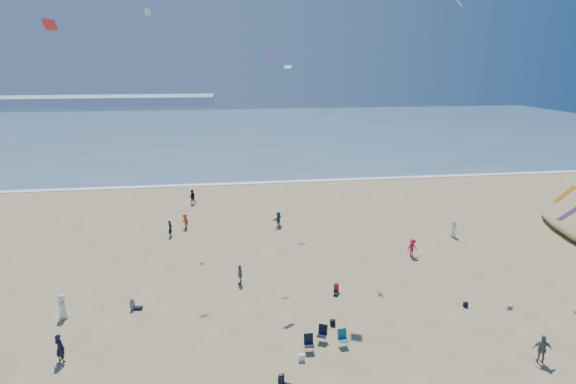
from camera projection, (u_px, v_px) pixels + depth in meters
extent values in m
cube|color=#476B84|center=(229.00, 130.00, 107.25)|extent=(220.00, 100.00, 0.06)
cube|color=white|center=(234.00, 184.00, 59.68)|extent=(220.00, 1.20, 0.08)
cube|color=#7A8EA8|center=(67.00, 101.00, 170.14)|extent=(110.00, 20.00, 3.20)
imported|color=black|center=(170.00, 229.00, 41.45)|extent=(0.47, 0.62, 1.53)
imported|color=black|center=(192.00, 197.00, 50.96)|extent=(0.96, 0.83, 1.70)
imported|color=black|center=(60.00, 348.00, 23.99)|extent=(0.73, 0.65, 1.67)
imported|color=#C51C3E|center=(412.00, 248.00, 37.12)|extent=(1.12, 0.82, 1.55)
imported|color=white|center=(62.00, 306.00, 28.14)|extent=(0.81, 0.94, 1.63)
imported|color=red|center=(185.00, 221.00, 43.46)|extent=(1.01, 1.08, 1.46)
imported|color=white|center=(453.00, 229.00, 41.34)|extent=(0.66, 0.87, 1.60)
imported|color=#305A84|center=(278.00, 219.00, 43.90)|extent=(1.25, 1.42, 1.56)
imported|color=gray|center=(240.00, 275.00, 32.47)|extent=(0.45, 0.91, 1.50)
imported|color=slate|center=(542.00, 349.00, 23.89)|extent=(1.05, 0.70, 1.66)
cube|color=white|center=(302.00, 357.00, 24.22)|extent=(0.35, 0.20, 0.40)
cube|color=black|center=(333.00, 323.00, 27.47)|extent=(0.30, 0.22, 0.38)
cube|color=black|center=(466.00, 305.00, 29.58)|extent=(0.28, 0.18, 0.34)
cube|color=red|center=(50.00, 25.00, 22.97)|extent=(0.64, 0.77, 0.57)
cube|color=#5A21A5|center=(270.00, 54.00, 31.11)|extent=(0.87, 0.77, 0.32)
cube|color=white|center=(147.00, 12.00, 42.99)|extent=(0.62, 0.47, 0.68)
cube|color=#07C5ED|center=(288.00, 67.00, 43.34)|extent=(0.76, 0.58, 0.28)
cube|color=white|center=(459.00, 3.00, 33.95)|extent=(0.76, 0.78, 0.55)
cube|color=#62269B|center=(573.00, 211.00, 24.90)|extent=(0.35, 3.14, 2.21)
cube|color=orange|center=(564.00, 195.00, 29.04)|extent=(0.35, 2.64, 1.87)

